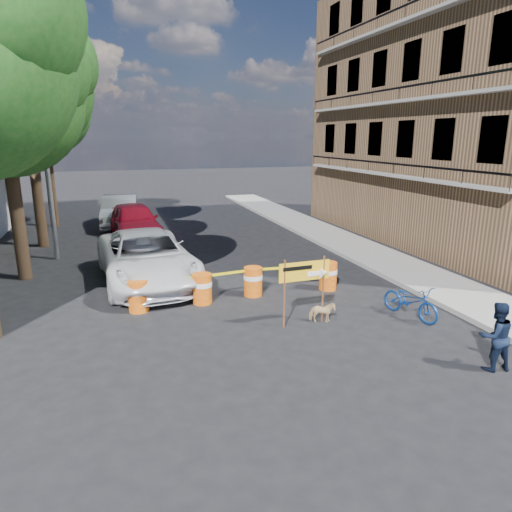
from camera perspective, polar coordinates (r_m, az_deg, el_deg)
ground at (r=11.48m, az=3.22°, el=-9.79°), size 120.00×120.00×0.00m
sidewalk_east at (r=19.21m, az=14.23°, el=0.15°), size 2.40×40.00×0.15m
apartment_building at (r=23.77m, az=25.02°, el=16.41°), size 8.00×16.00×12.00m
tree_mid_a at (r=17.05m, az=-29.04°, el=17.17°), size 5.25×5.00×8.68m
tree_mid_b at (r=22.03m, az=-26.77°, el=18.33°), size 5.67×5.40×9.62m
tree_far at (r=26.95m, az=-25.06°, el=16.51°), size 5.04×4.80×8.84m
streetlamp at (r=19.37m, az=-24.68°, el=12.29°), size 1.25×0.18×8.00m
barrel_far_left at (r=13.16m, az=-14.50°, el=-4.77°), size 0.58×0.58×0.90m
barrel_mid_left at (r=13.44m, az=-6.74°, el=-3.99°), size 0.58×0.58×0.90m
barrel_mid_right at (r=13.99m, az=-0.37°, el=-3.12°), size 0.58×0.58×0.90m
barrel_far_right at (r=14.73m, az=8.99°, el=-2.38°), size 0.58×0.58×0.90m
detour_sign at (r=11.74m, az=6.85°, el=-2.45°), size 1.40×0.27×1.80m
pedestrian at (r=10.80m, az=27.77°, el=-8.86°), size 0.81×0.68×1.49m
bicycle at (r=12.89m, az=18.90°, el=-3.58°), size 0.84×1.06×1.77m
dog at (r=12.19m, az=8.26°, el=-6.99°), size 0.72×0.50×0.56m
suv_white at (r=15.59m, az=-13.53°, el=-0.22°), size 3.30×6.31×1.70m
sedan_red at (r=22.53m, az=-14.97°, el=4.26°), size 2.61×5.25×1.72m
sedan_silver at (r=25.91m, az=-16.63°, el=5.39°), size 2.14×5.17×1.67m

